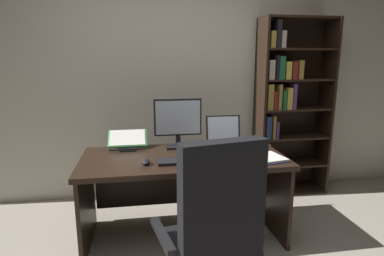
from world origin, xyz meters
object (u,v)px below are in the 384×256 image
(open_binder, at_px, (256,159))
(bookshelf, at_px, (285,108))
(desk, at_px, (182,175))
(laptop, at_px, (226,139))
(notepad, at_px, (215,153))
(keyboard, at_px, (185,161))
(computer_mouse, at_px, (146,162))
(office_chair, at_px, (213,241))
(reading_stand_with_book, at_px, (128,140))
(monitor, at_px, (178,124))
(pen, at_px, (217,152))

(open_binder, bearing_deg, bookshelf, 43.96)
(desk, bearing_deg, laptop, 24.64)
(bookshelf, xyz_separation_m, notepad, (-0.97, -0.75, -0.25))
(keyboard, xyz_separation_m, computer_mouse, (-0.30, 0.00, 0.01))
(office_chair, bearing_deg, computer_mouse, 106.39)
(reading_stand_with_book, height_order, notepad, reading_stand_with_book)
(monitor, distance_m, pen, 0.44)
(desk, relative_size, pen, 11.77)
(monitor, distance_m, keyboard, 0.48)
(office_chair, height_order, reading_stand_with_book, office_chair)
(pen, bearing_deg, reading_stand_with_book, 158.02)
(desk, bearing_deg, computer_mouse, -141.62)
(pen, bearing_deg, office_chair, -104.72)
(monitor, height_order, notepad, monitor)
(laptop, height_order, reading_stand_with_book, laptop)
(desk, distance_m, monitor, 0.45)
(desk, distance_m, bookshelf, 1.49)
(open_binder, bearing_deg, pen, 125.46)
(notepad, bearing_deg, desk, 168.81)
(bookshelf, distance_m, monitor, 1.35)
(desk, distance_m, open_binder, 0.65)
(monitor, xyz_separation_m, computer_mouse, (-0.30, -0.44, -0.20))
(open_binder, xyz_separation_m, notepad, (-0.27, 0.24, -0.01))
(notepad, bearing_deg, computer_mouse, -161.68)
(office_chair, xyz_separation_m, monitor, (-0.06, 1.14, 0.47))
(reading_stand_with_book, height_order, pen, reading_stand_with_book)
(bookshelf, height_order, notepad, bookshelf)
(laptop, height_order, keyboard, laptop)
(laptop, distance_m, keyboard, 0.63)
(desk, bearing_deg, office_chair, -86.62)
(open_binder, bearing_deg, monitor, 127.54)
(pen, bearing_deg, open_binder, -43.54)
(open_binder, relative_size, notepad, 2.39)
(reading_stand_with_book, bearing_deg, notepad, -22.53)
(keyboard, height_order, notepad, keyboard)
(office_chair, xyz_separation_m, laptop, (0.38, 1.14, 0.31))
(laptop, distance_m, notepad, 0.30)
(keyboard, distance_m, open_binder, 0.56)
(office_chair, bearing_deg, bookshelf, 42.99)
(pen, bearing_deg, keyboard, -147.32)
(monitor, bearing_deg, notepad, -41.54)
(monitor, height_order, reading_stand_with_book, monitor)
(computer_mouse, relative_size, reading_stand_with_book, 0.31)
(office_chair, distance_m, notepad, 0.95)
(bookshelf, relative_size, computer_mouse, 18.47)
(office_chair, height_order, monitor, monitor)
(open_binder, bearing_deg, keyboard, 163.83)
(computer_mouse, bearing_deg, notepad, 18.32)
(reading_stand_with_book, relative_size, open_binder, 0.68)
(office_chair, bearing_deg, reading_stand_with_book, 102.06)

